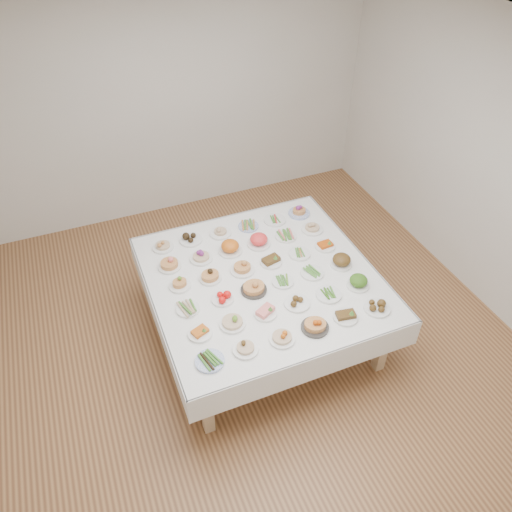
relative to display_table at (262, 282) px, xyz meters
name	(u,v)px	position (x,y,z in m)	size (l,w,h in m)	color
room_envelope	(248,178)	(-0.12, 0.01, 1.15)	(5.02, 5.02, 2.81)	#A07043
display_table	(262,282)	(0.00, 0.00, 0.00)	(2.06, 2.06, 0.75)	white
dish_0	(210,360)	(-0.76, -0.75, 0.10)	(0.25, 0.23, 0.06)	#4C66B2
dish_1	(245,347)	(-0.46, -0.75, 0.12)	(0.20, 0.20, 0.11)	white
dish_2	(282,336)	(-0.15, -0.76, 0.12)	(0.21, 0.21, 0.11)	white
dish_3	(315,323)	(0.16, -0.75, 0.13)	(0.23, 0.23, 0.14)	#2F2C29
dish_4	(346,315)	(0.45, -0.75, 0.11)	(0.21, 0.21, 0.10)	white
dish_5	(378,305)	(0.75, -0.76, 0.12)	(0.23, 0.23, 0.10)	white
dish_6	(200,332)	(-0.74, -0.45, 0.10)	(0.20, 0.20, 0.08)	white
dish_7	(232,320)	(-0.46, -0.45, 0.13)	(0.22, 0.22, 0.12)	white
dish_8	(265,311)	(-0.16, -0.45, 0.10)	(0.20, 0.20, 0.09)	white
dish_9	(297,301)	(0.14, -0.44, 0.11)	(0.22, 0.22, 0.10)	white
dish_10	(329,294)	(0.45, -0.45, 0.09)	(0.23, 0.23, 0.05)	white
dish_11	(358,282)	(0.75, -0.45, 0.12)	(0.20, 0.20, 0.11)	white
dish_12	(188,308)	(-0.76, -0.15, 0.09)	(0.21, 0.20, 0.05)	white
dish_13	(222,297)	(-0.44, -0.15, 0.11)	(0.20, 0.20, 0.09)	white
dish_14	(254,285)	(-0.14, -0.15, 0.14)	(0.23, 0.23, 0.14)	#2F2C29
dish_15	(283,281)	(0.14, -0.15, 0.09)	(0.20, 0.20, 0.05)	white
dish_16	(312,272)	(0.44, -0.15, 0.09)	(0.21, 0.21, 0.05)	white
dish_17	(342,261)	(0.75, -0.14, 0.13)	(0.22, 0.22, 0.12)	white
dish_18	(180,283)	(-0.74, 0.16, 0.12)	(0.20, 0.20, 0.11)	white
dish_19	(210,275)	(-0.46, 0.15, 0.12)	(0.20, 0.20, 0.11)	white
dish_20	(242,266)	(-0.14, 0.14, 0.13)	(0.23, 0.23, 0.13)	white
dish_21	(271,260)	(0.15, 0.14, 0.11)	(0.21, 0.21, 0.09)	white
dish_22	(299,253)	(0.46, 0.15, 0.09)	(0.21, 0.21, 0.05)	white
dish_23	(325,245)	(0.74, 0.16, 0.10)	(0.20, 0.20, 0.09)	white
dish_24	(169,263)	(-0.76, 0.45, 0.12)	(0.22, 0.22, 0.12)	white
dish_25	(201,255)	(-0.45, 0.44, 0.13)	(0.22, 0.22, 0.13)	white
dish_26	(230,247)	(-0.15, 0.45, 0.14)	(0.23, 0.23, 0.14)	white
dish_27	(259,240)	(0.15, 0.44, 0.13)	(0.23, 0.23, 0.13)	white
dish_28	(286,235)	(0.45, 0.45, 0.09)	(0.21, 0.21, 0.05)	white
dish_29	(312,226)	(0.75, 0.45, 0.13)	(0.22, 0.22, 0.12)	white
dish_30	(163,244)	(-0.75, 0.75, 0.12)	(0.20, 0.20, 0.11)	white
dish_31	(191,237)	(-0.46, 0.76, 0.12)	(0.23, 0.23, 0.10)	white
dish_32	(220,231)	(-0.15, 0.75, 0.12)	(0.22, 0.22, 0.11)	white
dish_33	(248,225)	(0.16, 0.75, 0.09)	(0.21, 0.21, 0.05)	#4C66B2
dish_34	(275,220)	(0.46, 0.74, 0.09)	(0.23, 0.23, 0.05)	white
dish_35	(299,210)	(0.75, 0.76, 0.12)	(0.23, 0.23, 0.12)	#4C66B2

